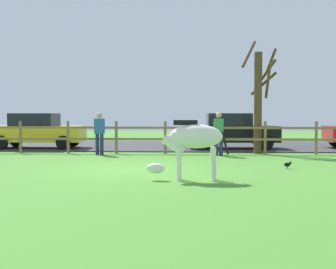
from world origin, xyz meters
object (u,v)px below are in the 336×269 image
bare_tree (259,97)px  visitor_left_of_tree (99,131)px  zebra (193,141)px  crow_on_grass (288,164)px  parked_car_black (231,131)px  parked_car_yellow (37,130)px  visitor_right_of_tree (219,132)px

bare_tree → visitor_left_of_tree: bearing=-171.4°
zebra → bare_tree: bearing=70.5°
bare_tree → crow_on_grass: bearing=-88.7°
parked_car_black → visitor_left_of_tree: (-5.27, -2.94, 0.06)m
bare_tree → zebra: 7.84m
crow_on_grass → visitor_left_of_tree: 7.50m
bare_tree → parked_car_yellow: 9.83m
parked_car_black → visitor_left_of_tree: visitor_left_of_tree is taller
visitor_left_of_tree → visitor_right_of_tree: same height
visitor_left_of_tree → visitor_right_of_tree: size_ratio=1.00×
zebra → crow_on_grass: 3.68m
parked_car_yellow → bare_tree: bearing=-9.9°
bare_tree → zebra: bearing=-109.5°
crow_on_grass → parked_car_yellow: 11.75m
bare_tree → parked_car_black: 2.61m
zebra → parked_car_yellow: 11.37m
parked_car_yellow → parked_car_black: bearing=2.2°
crow_on_grass → visitor_right_of_tree: bearing=113.9°
zebra → visitor_left_of_tree: (-3.61, 6.36, -0.02)m
zebra → visitor_left_of_tree: size_ratio=1.18×
bare_tree → parked_car_yellow: size_ratio=1.12×
crow_on_grass → visitor_right_of_tree: size_ratio=0.13×
zebra → parked_car_yellow: (-7.00, 8.96, -0.08)m
bare_tree → crow_on_grass: size_ratio=21.17×
zebra → crow_on_grass: (2.70, 2.37, -0.80)m
bare_tree → zebra: size_ratio=2.35×
bare_tree → parked_car_black: (-0.92, 2.01, -1.38)m
bare_tree → visitor_right_of_tree: bearing=-149.0°
parked_car_black → zebra: bearing=-100.2°
bare_tree → visitor_left_of_tree: bare_tree is taller
bare_tree → zebra: (-2.58, -7.29, -1.30)m
bare_tree → visitor_right_of_tree: size_ratio=2.77×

